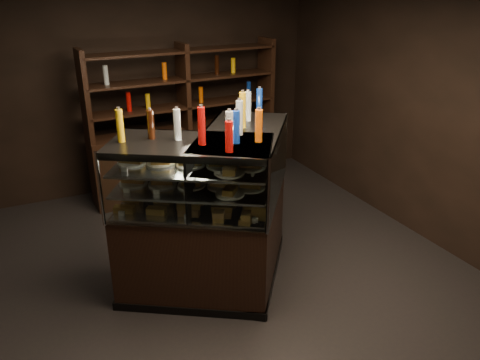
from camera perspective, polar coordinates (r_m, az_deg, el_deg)
name	(u,v)px	position (r m, az deg, el deg)	size (l,w,h in m)	color
ground	(208,273)	(4.80, -3.89, -11.21)	(5.00, 5.00, 0.00)	black
room_shell	(202,79)	(4.05, -4.63, 12.19)	(5.02, 5.02, 3.01)	black
display_case	(219,238)	(4.39, -2.61, -7.05)	(1.97, 1.51, 1.50)	black
food_display	(218,173)	(4.10, -2.74, 0.82)	(1.56, 1.10, 0.46)	#B99042
bottles_top	(216,120)	(3.95, -2.92, 7.30)	(1.39, 0.96, 0.30)	silver
potted_conifer	(252,174)	(5.84, 1.45, 0.70)	(0.40, 0.40, 0.85)	black
back_shelving	(186,148)	(6.43, -6.57, 3.85)	(2.57, 0.54, 2.00)	black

